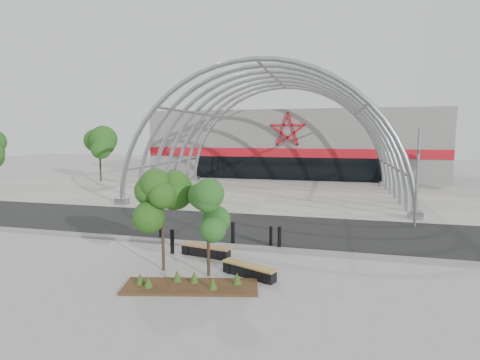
% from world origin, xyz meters
% --- Properties ---
extents(ground, '(140.00, 140.00, 0.00)m').
position_xyz_m(ground, '(0.00, 0.00, 0.00)').
color(ground, gray).
rests_on(ground, ground).
extents(road, '(140.00, 7.00, 0.02)m').
position_xyz_m(road, '(0.00, 3.50, 0.01)').
color(road, black).
rests_on(road, ground).
extents(forecourt, '(60.00, 17.00, 0.04)m').
position_xyz_m(forecourt, '(0.00, 15.50, 0.02)').
color(forecourt, '#A5A195').
rests_on(forecourt, ground).
extents(kerb, '(60.00, 0.50, 0.12)m').
position_xyz_m(kerb, '(0.00, -0.25, 0.06)').
color(kerb, slate).
rests_on(kerb, ground).
extents(arena_building, '(34.00, 15.24, 8.00)m').
position_xyz_m(arena_building, '(0.00, 33.45, 3.99)').
color(arena_building, slate).
rests_on(arena_building, ground).
extents(vault_canopy, '(20.80, 15.80, 20.36)m').
position_xyz_m(vault_canopy, '(0.00, 15.50, 0.02)').
color(vault_canopy, gray).
rests_on(vault_canopy, ground).
extents(planting_bed, '(4.71, 2.34, 0.48)m').
position_xyz_m(planting_bed, '(0.47, -4.95, 0.11)').
color(planting_bed, '#3F2B19').
rests_on(planting_bed, ground).
extents(signal_pole, '(0.31, 0.78, 5.50)m').
position_xyz_m(signal_pole, '(9.58, 5.97, 2.88)').
color(signal_pole, gray).
rests_on(signal_pole, ground).
extents(street_tree_0, '(1.60, 1.60, 3.64)m').
position_xyz_m(street_tree_0, '(-1.09, -3.64, 2.62)').
color(street_tree_0, black).
rests_on(street_tree_0, ground).
extents(street_tree_1, '(1.47, 1.47, 3.47)m').
position_xyz_m(street_tree_1, '(0.77, -3.76, 2.49)').
color(street_tree_1, black).
rests_on(street_tree_1, ground).
extents(bench_0, '(2.28, 0.90, 0.47)m').
position_xyz_m(bench_0, '(-0.06, -1.70, 0.23)').
color(bench_0, black).
rests_on(bench_0, ground).
extents(bench_1, '(2.20, 1.28, 0.46)m').
position_xyz_m(bench_1, '(2.23, -3.51, 0.22)').
color(bench_1, black).
rests_on(bench_1, ground).
extents(bollard_0, '(0.16, 0.16, 1.00)m').
position_xyz_m(bollard_0, '(-3.27, 0.58, 0.50)').
color(bollard_0, black).
rests_on(bollard_0, ground).
extents(bollard_1, '(0.17, 0.17, 1.08)m').
position_xyz_m(bollard_1, '(-1.60, -1.69, 0.54)').
color(bollard_1, black).
rests_on(bollard_1, ground).
extents(bollard_2, '(0.17, 0.17, 1.07)m').
position_xyz_m(bollard_2, '(0.59, 0.29, 0.54)').
color(bollard_2, black).
rests_on(bollard_2, ground).
extents(bollard_3, '(0.17, 0.17, 1.05)m').
position_xyz_m(bollard_3, '(2.83, 0.02, 0.52)').
color(bollard_3, black).
rests_on(bollard_3, ground).
extents(bollard_4, '(0.14, 0.14, 0.91)m').
position_xyz_m(bollard_4, '(2.35, 0.55, 0.45)').
color(bollard_4, black).
rests_on(bollard_4, ground).
extents(bg_tree_0, '(3.00, 3.00, 6.45)m').
position_xyz_m(bg_tree_0, '(-20.00, 20.00, 4.64)').
color(bg_tree_0, black).
rests_on(bg_tree_0, ground).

